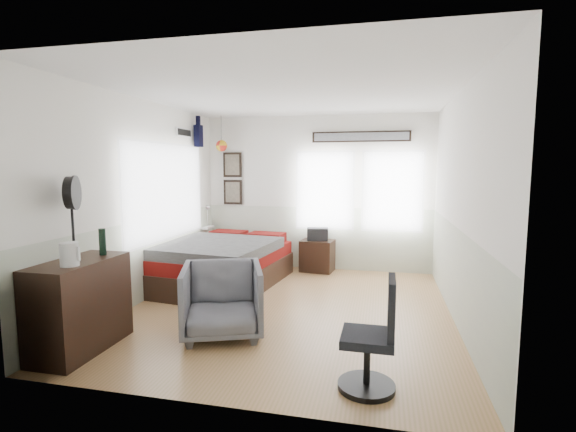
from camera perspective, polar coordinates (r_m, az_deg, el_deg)
name	(u,v)px	position (r m, az deg, el deg)	size (l,w,h in m)	color
ground_plane	(289,309)	(5.46, 0.10, -12.64)	(4.00, 4.50, 0.01)	#AD834A
room_shell	(286,182)	(5.36, -0.27, 4.65)	(4.02, 4.52, 2.71)	white
wall_decor	(251,150)	(7.34, -5.03, 8.96)	(3.55, 1.32, 1.44)	black
bed	(223,263)	(6.52, -8.92, -6.35)	(1.78, 2.35, 0.70)	#311B11
dresser	(80,305)	(4.66, -26.55, -10.89)	(0.48, 1.00, 0.90)	#311B11
armchair	(222,300)	(4.61, -8.98, -11.26)	(0.83, 0.85, 0.78)	slate
nightstand	(317,255)	(7.32, 4.04, -5.41)	(0.55, 0.44, 0.55)	#311B11
task_chair	(374,345)	(3.57, 11.67, -16.84)	(0.47, 0.47, 0.94)	black
kettle	(69,254)	(4.31, -27.72, -4.66)	(0.19, 0.16, 0.22)	silver
bottle	(102,242)	(4.70, -24.04, -3.23)	(0.07, 0.07, 0.28)	black
stand_fan	(72,194)	(4.56, -27.45, 2.65)	(0.21, 0.32, 0.82)	black
black_bag	(318,234)	(7.25, 4.07, -2.49)	(0.36, 0.23, 0.21)	black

